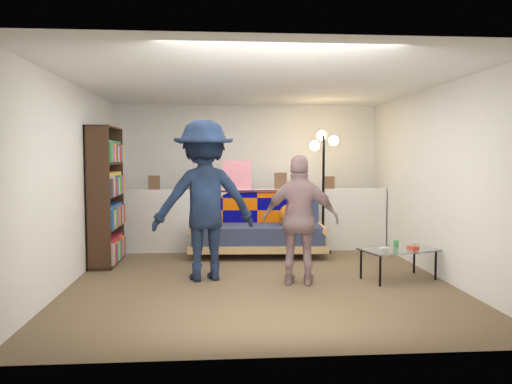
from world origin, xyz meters
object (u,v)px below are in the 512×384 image
at_px(bookshelf, 106,200).
at_px(coffee_table, 399,251).
at_px(person_left, 204,200).
at_px(futon_sofa, 259,228).
at_px(person_right, 300,220).
at_px(floor_lamp, 323,166).

height_order(bookshelf, coffee_table, bookshelf).
height_order(bookshelf, person_left, person_left).
bearing_deg(futon_sofa, bookshelf, -167.60).
height_order(futon_sofa, person_right, person_right).
xyz_separation_m(coffee_table, floor_lamp, (-0.57, 1.79, 1.01)).
xyz_separation_m(futon_sofa, floor_lamp, (1.02, 0.10, 0.96)).
relative_size(person_left, person_right, 1.27).
relative_size(futon_sofa, floor_lamp, 1.09).
bearing_deg(floor_lamp, person_left, -138.99).
bearing_deg(person_right, bookshelf, -14.72).
xyz_separation_m(bookshelf, person_left, (1.41, -1.00, 0.08)).
distance_m(futon_sofa, person_left, 1.78).
height_order(futon_sofa, coffee_table, futon_sofa).
bearing_deg(bookshelf, person_right, -27.92).
height_order(coffee_table, person_right, person_right).
distance_m(bookshelf, person_right, 2.89).
distance_m(floor_lamp, person_left, 2.44).
bearing_deg(person_left, floor_lamp, -150.79).
relative_size(futon_sofa, bookshelf, 1.09).
xyz_separation_m(coffee_table, person_left, (-2.39, 0.21, 0.62)).
bearing_deg(bookshelf, futon_sofa, 12.40).
xyz_separation_m(futon_sofa, bookshelf, (-2.21, -0.49, 0.49)).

